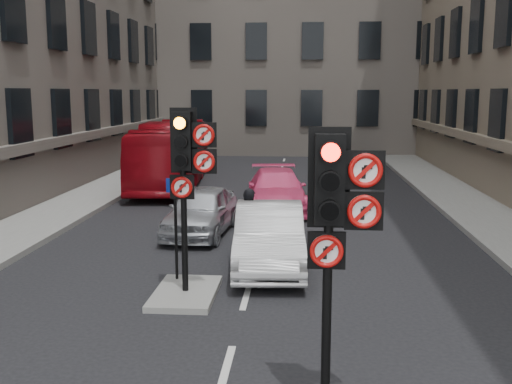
# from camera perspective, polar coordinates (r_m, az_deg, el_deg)

# --- Properties ---
(pavement_left) EXTENTS (3.00, 50.00, 0.16)m
(pavement_left) POSITION_cam_1_polar(r_m,az_deg,el_deg) (20.36, -19.62, -2.10)
(pavement_left) COLOR gray
(pavement_left) RESTS_ON ground
(pavement_right) EXTENTS (3.00, 50.00, 0.16)m
(pavement_right) POSITION_cam_1_polar(r_m,az_deg,el_deg) (19.59, 22.61, -2.73)
(pavement_right) COLOR gray
(pavement_right) RESTS_ON ground
(centre_island) EXTENTS (1.20, 2.00, 0.12)m
(centre_island) POSITION_cam_1_polar(r_m,az_deg,el_deg) (12.08, -6.72, -9.54)
(centre_island) COLOR gray
(centre_island) RESTS_ON ground
(building_far) EXTENTS (30.00, 14.00, 20.00)m
(building_far) POSITION_cam_1_polar(r_m,az_deg,el_deg) (44.61, 3.18, 17.26)
(building_far) COLOR #6E655D
(building_far) RESTS_ON ground
(signal_near) EXTENTS (0.91, 0.40, 3.58)m
(signal_near) POSITION_cam_1_polar(r_m,az_deg,el_deg) (7.33, 7.62, -1.64)
(signal_near) COLOR black
(signal_near) RESTS_ON ground
(signal_far) EXTENTS (0.91, 0.40, 3.58)m
(signal_far) POSITION_cam_1_polar(r_m,az_deg,el_deg) (11.47, -6.56, 3.01)
(signal_far) COLOR black
(signal_far) RESTS_ON centre_island
(car_silver) EXTENTS (1.90, 4.08, 1.35)m
(car_silver) POSITION_cam_1_polar(r_m,az_deg,el_deg) (16.97, -5.24, -1.78)
(car_silver) COLOR #B9BCC1
(car_silver) RESTS_ON ground
(car_white) EXTENTS (1.77, 4.44, 1.44)m
(car_white) POSITION_cam_1_polar(r_m,az_deg,el_deg) (13.75, 1.27, -4.25)
(car_white) COLOR silver
(car_white) RESTS_ON ground
(car_pink) EXTENTS (2.37, 4.86, 1.36)m
(car_pink) POSITION_cam_1_polar(r_m,az_deg,el_deg) (20.41, 1.99, 0.19)
(car_pink) COLOR #F04680
(car_pink) RESTS_ON ground
(bus_red) EXTENTS (3.10, 9.98, 2.74)m
(bus_red) POSITION_cam_1_polar(r_m,az_deg,el_deg) (25.92, -8.00, 3.63)
(bus_red) COLOR maroon
(bus_red) RESTS_ON ground
(motorcycle) EXTENTS (0.64, 1.60, 0.94)m
(motorcycle) POSITION_cam_1_polar(r_m,az_deg,el_deg) (12.72, 0.71, -6.56)
(motorcycle) COLOR black
(motorcycle) RESTS_ON ground
(motorcyclist) EXTENTS (0.71, 0.56, 1.71)m
(motorcyclist) POSITION_cam_1_polar(r_m,az_deg,el_deg) (14.51, -0.66, -2.96)
(motorcyclist) COLOR black
(motorcyclist) RESTS_ON ground
(info_sign) EXTENTS (0.36, 0.16, 2.13)m
(info_sign) POSITION_cam_1_polar(r_m,az_deg,el_deg) (12.42, -7.69, -2.16)
(info_sign) COLOR black
(info_sign) RESTS_ON centre_island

